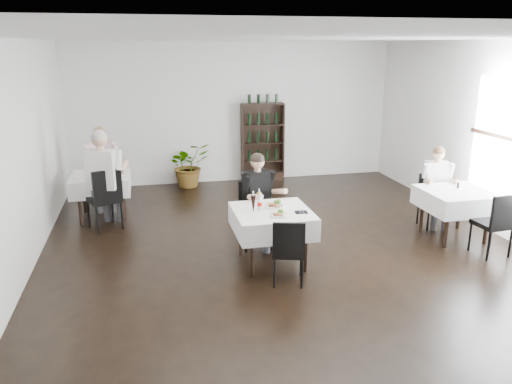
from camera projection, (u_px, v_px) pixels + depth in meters
room_shell at (295, 156)px, 6.58m from camera, size 9.00×9.00×9.00m
wine_shelf at (263, 143)px, 10.92m from camera, size 0.90×0.28×1.75m
main_table at (272, 221)px, 6.76m from camera, size 1.03×1.03×0.77m
left_table at (101, 183)px, 8.59m from camera, size 0.98×0.98×0.77m
right_table at (456, 200)px, 7.68m from camera, size 0.98×0.98×0.77m
potted_tree at (189, 165)px, 10.58m from camera, size 1.04×0.97×0.95m
main_chair_far at (255, 210)px, 7.43m from camera, size 0.45×0.45×0.98m
main_chair_near at (288, 248)px, 6.18m from camera, size 0.49×0.49×0.87m
left_chair_far at (100, 181)px, 9.21m from camera, size 0.47×0.47×0.88m
left_chair_near at (105, 195)px, 8.02m from camera, size 0.62×0.63×1.03m
right_chair_far at (432, 197)px, 8.26m from camera, size 0.42×0.42×0.87m
right_chair_near at (497, 220)px, 7.02m from camera, size 0.46×0.47×0.95m
diner_main at (260, 193)px, 7.32m from camera, size 0.64×0.67×1.41m
diner_left_far at (102, 162)px, 9.04m from camera, size 0.57×0.57×1.52m
diner_left_near at (104, 172)px, 8.01m from camera, size 0.69×0.73×1.65m
diner_right_far at (437, 180)px, 8.20m from camera, size 0.54×0.57×1.33m
plate_far at (275, 205)px, 6.87m from camera, size 0.37×0.37×0.09m
plate_near at (279, 214)px, 6.51m from camera, size 0.28×0.28×0.07m
pilsner_dark at (253, 204)px, 6.57m from camera, size 0.07×0.07×0.30m
pilsner_lager at (259, 200)px, 6.78m from camera, size 0.06×0.06×0.28m
coke_bottle at (260, 203)px, 6.70m from camera, size 0.07×0.07×0.26m
napkin_cutlery at (301, 212)px, 6.63m from camera, size 0.18×0.19×0.02m
pepper_mill at (458, 185)px, 7.75m from camera, size 0.04×0.04×0.09m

